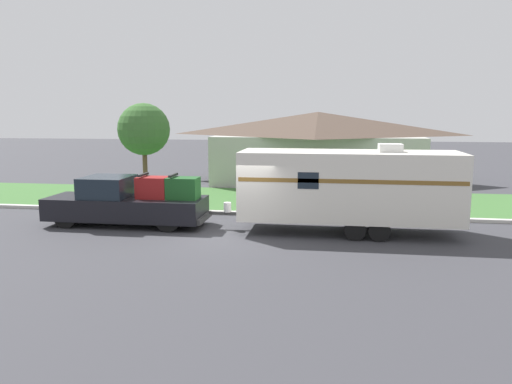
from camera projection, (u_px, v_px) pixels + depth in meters
ground_plane at (238, 237)px, 17.23m from camera, size 120.00×120.00×0.00m
curb_strip at (255, 214)px, 20.88m from camera, size 80.00×0.30×0.14m
lawn_strip at (266, 200)px, 24.46m from camera, size 80.00×7.00×0.03m
house_across_street at (318, 145)px, 31.11m from camera, size 13.06×8.39×4.30m
pickup_truck at (128, 203)px, 18.96m from camera, size 6.11×1.98×2.00m
travel_trailer at (349, 186)px, 17.60m from camera, size 8.90×2.41×3.20m
mailbox at (136, 186)px, 22.26m from camera, size 0.48×0.20×1.30m
tree_in_yard at (144, 130)px, 25.19m from camera, size 2.63×2.63×4.73m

